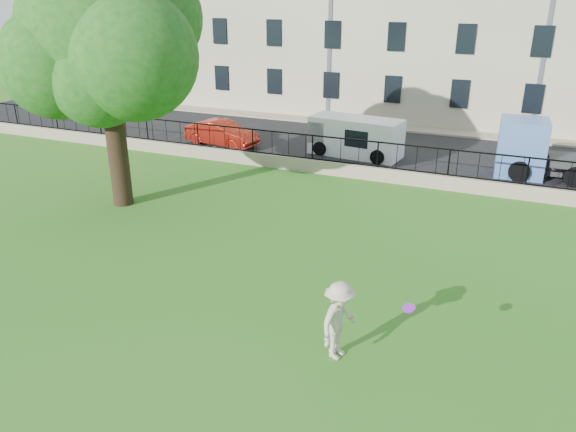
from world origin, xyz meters
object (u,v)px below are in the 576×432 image
at_px(man, 339,321).
at_px(white_van, 356,137).
at_px(red_sedan, 222,133).
at_px(tree, 102,33).
at_px(blue_truck, 571,152).
at_px(frisbee, 409,308).

distance_m(man, white_van, 16.72).
bearing_deg(white_van, red_sedan, -165.11).
distance_m(red_sedan, white_van, 7.14).
relative_size(tree, man, 5.10).
relative_size(man, red_sedan, 0.47).
distance_m(man, blue_truck, 16.91).
bearing_deg(man, red_sedan, 49.43).
height_order(red_sedan, blue_truck, blue_truck).
xyz_separation_m(man, white_van, (-4.50, 16.11, 0.01)).
relative_size(frisbee, white_van, 0.06).
bearing_deg(red_sedan, tree, -168.32).
distance_m(tree, frisbee, 14.60).
bearing_deg(blue_truck, man, -111.10).
relative_size(white_van, blue_truck, 0.75).
height_order(tree, man, tree).
height_order(frisbee, blue_truck, blue_truck).
bearing_deg(white_van, man, -67.56).
bearing_deg(white_van, frisbee, -62.71).
xyz_separation_m(frisbee, white_van, (-6.00, 16.08, -0.66)).
height_order(tree, frisbee, tree).
distance_m(frisbee, white_van, 17.18).
xyz_separation_m(white_van, blue_truck, (9.63, 0.00, 0.31)).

